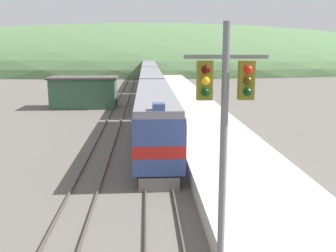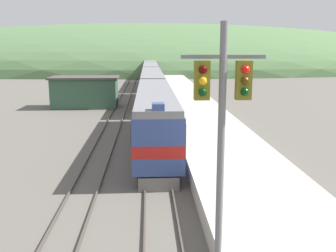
{
  "view_description": "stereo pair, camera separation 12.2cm",
  "coord_description": "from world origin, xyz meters",
  "px_view_note": "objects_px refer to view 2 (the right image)",
  "views": [
    {
      "loc": [
        -0.64,
        -6.31,
        7.54
      ],
      "look_at": [
        0.74,
        18.3,
        2.53
      ],
      "focal_mm": 42.0,
      "sensor_mm": 36.0,
      "label": 1
    },
    {
      "loc": [
        -0.51,
        -6.31,
        7.54
      ],
      "look_at": [
        0.74,
        18.3,
        2.53
      ],
      "focal_mm": 42.0,
      "sensor_mm": 36.0,
      "label": 2
    }
  ],
  "objects_px": {
    "express_train_lead_car": "(155,116)",
    "carriage_third": "(151,74)",
    "carriage_second": "(152,86)",
    "carriage_fourth": "(150,68)",
    "signal_mast_main": "(222,129)"
  },
  "relations": [
    {
      "from": "carriage_third",
      "to": "carriage_fourth",
      "type": "height_order",
      "value": "same"
    },
    {
      "from": "carriage_third",
      "to": "signal_mast_main",
      "type": "relative_size",
      "value": 2.77
    },
    {
      "from": "carriage_second",
      "to": "carriage_third",
      "type": "height_order",
      "value": "same"
    },
    {
      "from": "carriage_second",
      "to": "carriage_fourth",
      "type": "relative_size",
      "value": 1.0
    },
    {
      "from": "express_train_lead_car",
      "to": "carriage_second",
      "type": "bearing_deg",
      "value": 90.0
    },
    {
      "from": "express_train_lead_car",
      "to": "carriage_fourth",
      "type": "relative_size",
      "value": 0.89
    },
    {
      "from": "express_train_lead_car",
      "to": "carriage_third",
      "type": "xyz_separation_m",
      "value": [
        0.0,
        46.05,
        -0.01
      ]
    },
    {
      "from": "express_train_lead_car",
      "to": "carriage_second",
      "type": "distance_m",
      "value": 22.52
    },
    {
      "from": "express_train_lead_car",
      "to": "carriage_third",
      "type": "relative_size",
      "value": 0.89
    },
    {
      "from": "carriage_second",
      "to": "signal_mast_main",
      "type": "bearing_deg",
      "value": -88.02
    },
    {
      "from": "express_train_lead_car",
      "to": "signal_mast_main",
      "type": "bearing_deg",
      "value": -85.7
    },
    {
      "from": "signal_mast_main",
      "to": "express_train_lead_car",
      "type": "bearing_deg",
      "value": 94.3
    },
    {
      "from": "carriage_second",
      "to": "carriage_fourth",
      "type": "xyz_separation_m",
      "value": [
        0.0,
        47.07,
        0.0
      ]
    },
    {
      "from": "signal_mast_main",
      "to": "carriage_third",
      "type": "bearing_deg",
      "value": 91.27
    },
    {
      "from": "express_train_lead_car",
      "to": "signal_mast_main",
      "type": "height_order",
      "value": "signal_mast_main"
    }
  ]
}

